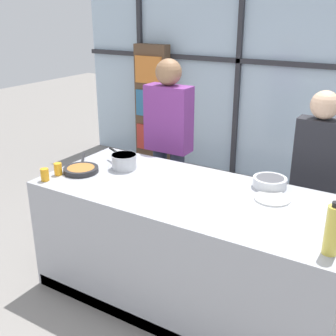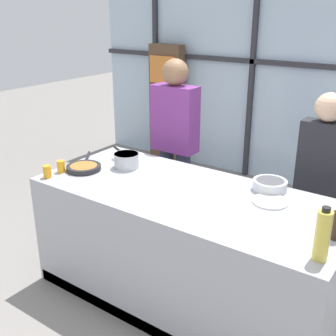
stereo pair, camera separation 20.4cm
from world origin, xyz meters
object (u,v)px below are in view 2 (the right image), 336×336
object	(u,v)px
spectator_center_left	(320,176)
white_plate	(270,202)
saucepan	(126,160)
juice_glass_far	(61,166)
oil_bottle	(322,235)
juice_glass_near	(47,172)
frying_pan	(84,167)
spectator_far_left	(175,138)
mixing_bowl	(270,185)

from	to	relation	value
spectator_center_left	white_plate	size ratio (longest dim) A/B	6.34
saucepan	juice_glass_far	world-z (taller)	saucepan
spectator_center_left	oil_bottle	distance (m)	1.25
white_plate	juice_glass_near	size ratio (longest dim) A/B	2.57
white_plate	juice_glass_far	size ratio (longest dim) A/B	2.57
white_plate	oil_bottle	size ratio (longest dim) A/B	0.82
white_plate	spectator_center_left	bearing A→B (deg)	78.64
frying_pan	white_plate	world-z (taller)	frying_pan
spectator_far_left	spectator_center_left	distance (m)	1.40
oil_bottle	juice_glass_far	xyz separation A→B (m)	(-2.09, 0.07, -0.10)
juice_glass_near	juice_glass_far	size ratio (longest dim) A/B	1.00
juice_glass_near	juice_glass_far	bearing A→B (deg)	90.00
oil_bottle	juice_glass_far	distance (m)	2.10
saucepan	white_plate	distance (m)	1.25
saucepan	oil_bottle	xyz separation A→B (m)	(1.73, -0.46, 0.08)
spectator_center_left	spectator_far_left	bearing A→B (deg)	0.00
frying_pan	mixing_bowl	xyz separation A→B (m)	(1.41, 0.49, 0.02)
spectator_far_left	frying_pan	size ratio (longest dim) A/B	4.00
spectator_center_left	mixing_bowl	size ratio (longest dim) A/B	6.37
mixing_bowl	juice_glass_near	size ratio (longest dim) A/B	2.56
juice_glass_far	white_plate	bearing A→B (deg)	15.27
saucepan	juice_glass_far	xyz separation A→B (m)	(-0.36, -0.39, -0.02)
spectator_center_left	juice_glass_far	world-z (taller)	spectator_center_left
spectator_center_left	mixing_bowl	xyz separation A→B (m)	(-0.23, -0.49, 0.04)
saucepan	juice_glass_near	world-z (taller)	saucepan
saucepan	white_plate	bearing A→B (deg)	2.34
mixing_bowl	oil_bottle	distance (m)	0.92
frying_pan	juice_glass_near	xyz separation A→B (m)	(-0.11, -0.28, 0.03)
spectator_center_left	juice_glass_near	bearing A→B (deg)	35.89
mixing_bowl	juice_glass_near	distance (m)	1.71
frying_pan	juice_glass_near	world-z (taller)	juice_glass_near
saucepan	mixing_bowl	distance (m)	1.19
spectator_far_left	juice_glass_near	distance (m)	1.31
spectator_far_left	frying_pan	xyz separation A→B (m)	(-0.24, -0.98, -0.05)
spectator_center_left	juice_glass_far	distance (m)	2.08
saucepan	oil_bottle	distance (m)	1.79
spectator_far_left	mixing_bowl	size ratio (longest dim) A/B	6.99
spectator_far_left	saucepan	world-z (taller)	spectator_far_left
white_plate	mixing_bowl	xyz separation A→B (m)	(-0.09, 0.20, 0.03)
spectator_center_left	juice_glass_near	xyz separation A→B (m)	(-1.75, -1.26, 0.05)
frying_pan	mixing_bowl	size ratio (longest dim) A/B	1.74
spectator_center_left	juice_glass_far	size ratio (longest dim) A/B	16.27
spectator_center_left	mixing_bowl	world-z (taller)	spectator_center_left
mixing_bowl	juice_glass_near	xyz separation A→B (m)	(-1.52, -0.78, 0.01)
oil_bottle	spectator_far_left	bearing A→B (deg)	145.66
saucepan	mixing_bowl	bearing A→B (deg)	12.17
frying_pan	oil_bottle	distance (m)	2.00
saucepan	juice_glass_near	bearing A→B (deg)	-124.46
white_plate	mixing_bowl	bearing A→B (deg)	113.86
spectator_far_left	juice_glass_far	xyz separation A→B (m)	(-0.35, -1.12, -0.02)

